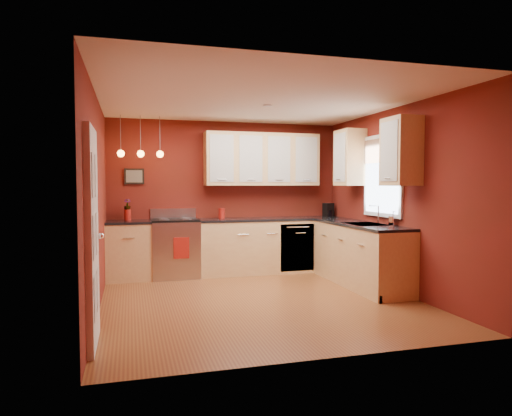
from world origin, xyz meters
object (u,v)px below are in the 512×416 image
object	(u,v)px
sink	(365,225)
soap_pump	(393,218)
gas_range	(175,248)
coffee_maker	(328,210)
red_canister	(222,213)

from	to	relation	value
sink	soap_pump	distance (m)	0.44
sink	soap_pump	bearing A→B (deg)	-54.73
gas_range	coffee_maker	size ratio (longest dim) A/B	4.60
gas_range	soap_pump	xyz separation A→B (m)	(2.87, -1.85, 0.56)
gas_range	coffee_maker	xyz separation A→B (m)	(2.75, 0.07, 0.57)
gas_range	sink	world-z (taller)	sink
sink	red_canister	world-z (taller)	sink
gas_range	coffee_maker	world-z (taller)	coffee_maker
gas_range	coffee_maker	distance (m)	2.81
red_canister	soap_pump	distance (m)	2.86
red_canister	coffee_maker	distance (m)	1.95
sink	gas_range	bearing A→B (deg)	150.22
gas_range	coffee_maker	bearing A→B (deg)	1.43
gas_range	red_canister	world-z (taller)	red_canister
red_canister	coffee_maker	size ratio (longest dim) A/B	0.72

